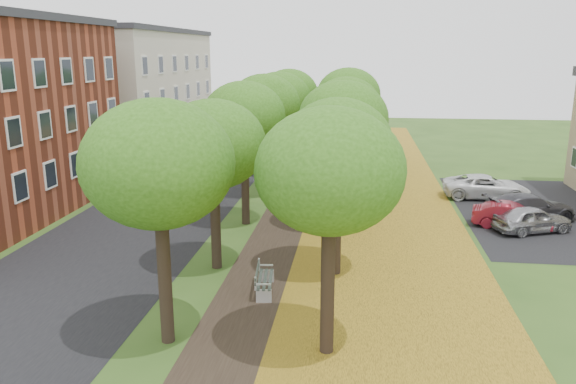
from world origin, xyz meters
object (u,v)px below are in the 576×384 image
(car_grey, at_px, (530,207))
(car_white, at_px, (486,187))
(car_silver, at_px, (532,219))
(bench, at_px, (263,280))
(car_red, at_px, (511,216))

(car_grey, bearing_deg, car_white, 1.54)
(car_white, bearing_deg, car_silver, -172.12)
(bench, relative_size, car_grey, 0.43)
(car_silver, height_order, car_red, car_silver)
(car_silver, distance_m, car_red, 1.01)
(car_red, distance_m, car_grey, 2.02)
(bench, bearing_deg, car_white, -42.18)
(bench, distance_m, car_red, 14.21)
(car_silver, bearing_deg, car_white, -14.61)
(bench, relative_size, car_red, 0.54)
(car_grey, xyz_separation_m, car_white, (-1.29, 4.32, 0.02))
(car_silver, height_order, car_grey, car_grey)
(car_silver, distance_m, car_white, 6.50)
(car_grey, bearing_deg, bench, 115.99)
(bench, distance_m, car_white, 18.52)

